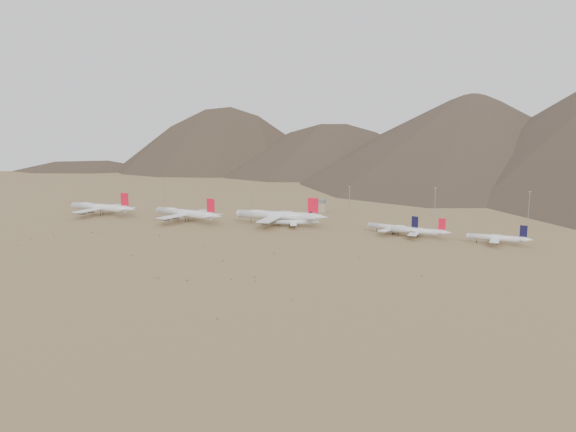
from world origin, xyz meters
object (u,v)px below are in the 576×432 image
at_px(widebody_east, 278,215).
at_px(narrowbody_a, 295,222).
at_px(widebody_centre, 186,213).
at_px(narrowbody_b, 394,228).
at_px(widebody_west, 101,207).
at_px(control_tower, 322,206).

bearing_deg(widebody_east, narrowbody_a, -14.27).
xyz_separation_m(widebody_centre, widebody_east, (76.62, 13.71, 0.59)).
distance_m(widebody_east, narrowbody_b, 94.57).
xyz_separation_m(narrowbody_a, narrowbody_b, (77.98, -1.58, 0.83)).
height_order(narrowbody_a, narrowbody_b, narrowbody_b).
bearing_deg(narrowbody_a, widebody_west, 161.46).
relative_size(narrowbody_b, control_tower, 3.68).
relative_size(widebody_west, widebody_centre, 1.02).
height_order(widebody_centre, narrowbody_b, widebody_centre).
distance_m(widebody_east, control_tower, 80.39).
bearing_deg(widebody_west, control_tower, 30.09).
bearing_deg(control_tower, widebody_centre, -133.31).
xyz_separation_m(widebody_centre, narrowbody_a, (93.04, 10.55, -3.32)).
relative_size(narrowbody_a, narrowbody_b, 0.81).
relative_size(widebody_centre, narrowbody_b, 1.61).
xyz_separation_m(narrowbody_a, control_tower, (-5.12, 82.71, 1.29)).
distance_m(widebody_west, widebody_east, 165.71).
xyz_separation_m(widebody_east, narrowbody_a, (16.42, -3.16, -3.91)).
distance_m(widebody_east, narrowbody_a, 17.17).
height_order(widebody_centre, control_tower, widebody_centre).
bearing_deg(narrowbody_a, widebody_centre, 165.12).
relative_size(widebody_centre, narrowbody_a, 1.99).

